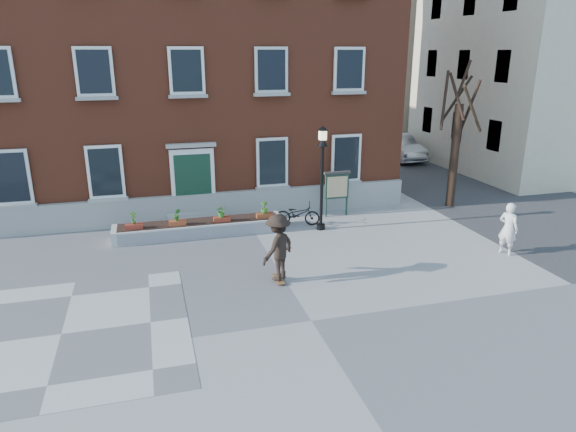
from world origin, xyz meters
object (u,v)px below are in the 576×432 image
object	(u,v)px
notice_board	(337,186)
skateboarder	(278,247)
bystander	(508,229)
parked_car	(397,147)
lamp_post	(322,164)
bicycle	(298,214)

from	to	relation	value
notice_board	skateboarder	world-z (taller)	skateboarder
bystander	notice_board	distance (m)	6.76
parked_car	lamp_post	bearing A→B (deg)	-130.52
parked_car	skateboarder	distance (m)	19.39
parked_car	bystander	size ratio (longest dim) A/B	2.69
parked_car	bystander	bearing A→B (deg)	-106.24
bicycle	bystander	xyz separation A→B (m)	(5.86, -4.74, 0.44)
lamp_post	parked_car	bearing A→B (deg)	51.74
notice_board	parked_car	bearing A→B (deg)	51.88
bicycle	skateboarder	world-z (taller)	skateboarder
bicycle	parked_car	size ratio (longest dim) A/B	0.36
bystander	lamp_post	size ratio (longest dim) A/B	0.45
notice_board	skateboarder	size ratio (longest dim) A/B	0.90
lamp_post	notice_board	size ratio (longest dim) A/B	2.10
parked_car	bystander	world-z (taller)	bystander
bicycle	lamp_post	bearing A→B (deg)	-117.27
parked_car	bicycle	bearing A→B (deg)	-134.52
bicycle	bystander	world-z (taller)	bystander
bicycle	notice_board	world-z (taller)	notice_board
skateboarder	notice_board	bearing A→B (deg)	54.62
lamp_post	skateboarder	bearing A→B (deg)	-123.94
bystander	skateboarder	world-z (taller)	skateboarder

